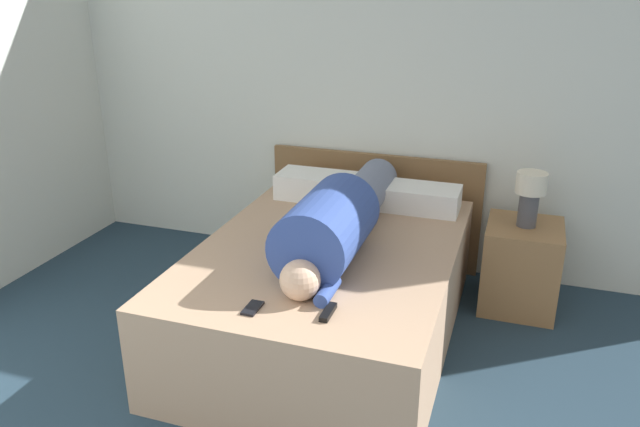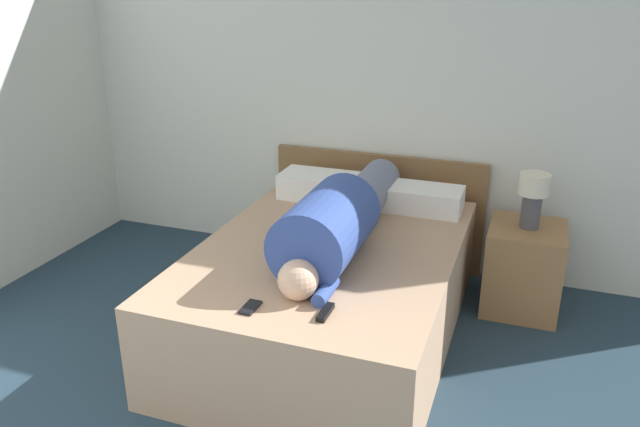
% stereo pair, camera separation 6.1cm
% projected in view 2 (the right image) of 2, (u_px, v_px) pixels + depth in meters
% --- Properties ---
extents(wall_back, '(5.49, 0.06, 2.60)m').
position_uv_depth(wall_back, '(365.00, 82.00, 4.27)').
color(wall_back, silver).
rests_on(wall_back, ground_plane).
extents(bed, '(1.39, 1.97, 0.57)m').
position_uv_depth(bed, '(329.00, 291.00, 3.59)').
color(bed, tan).
rests_on(bed, ground_plane).
extents(headboard, '(1.51, 0.04, 0.82)m').
position_uv_depth(headboard, '(377.00, 209.00, 4.49)').
color(headboard, brown).
rests_on(headboard, ground_plane).
extents(nightstand, '(0.46, 0.48, 0.55)m').
position_uv_depth(nightstand, '(523.00, 268.00, 3.90)').
color(nightstand, olive).
rests_on(nightstand, ground_plane).
extents(table_lamp, '(0.18, 0.18, 0.34)m').
position_uv_depth(table_lamp, '(533.00, 195.00, 3.72)').
color(table_lamp, '#4C4C51').
rests_on(table_lamp, nightstand).
extents(person_lying, '(0.40, 1.65, 0.40)m').
position_uv_depth(person_lying, '(339.00, 219.00, 3.41)').
color(person_lying, '#DBB293').
rests_on(person_lying, bed).
extents(pillow_near_headboard, '(0.60, 0.29, 0.17)m').
position_uv_depth(pillow_near_headboard, '(325.00, 186.00, 4.19)').
color(pillow_near_headboard, white).
rests_on(pillow_near_headboard, bed).
extents(pillow_second, '(0.57, 0.29, 0.15)m').
position_uv_depth(pillow_second, '(417.00, 198.00, 4.00)').
color(pillow_second, white).
rests_on(pillow_second, bed).
extents(tv_remote, '(0.04, 0.15, 0.02)m').
position_uv_depth(tv_remote, '(325.00, 312.00, 2.79)').
color(tv_remote, black).
rests_on(tv_remote, bed).
extents(cell_phone, '(0.06, 0.13, 0.01)m').
position_uv_depth(cell_phone, '(250.00, 307.00, 2.84)').
color(cell_phone, black).
rests_on(cell_phone, bed).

